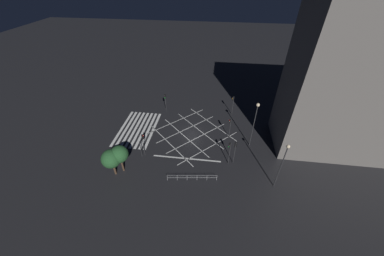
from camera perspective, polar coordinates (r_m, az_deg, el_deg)
name	(u,v)px	position (r m, az deg, el deg)	size (l,w,h in m)	color
ground_plane	(192,133)	(41.57, 0.00, -1.37)	(200.00, 200.00, 0.00)	black
road_markings	(153,131)	(42.76, -10.38, -0.81)	(17.28, 22.98, 0.01)	silver
traffic_light_nw_cross	(233,102)	(46.05, 10.85, 6.87)	(0.36, 0.39, 4.34)	#2D2D30
traffic_light_se_main	(142,141)	(37.05, -13.12, -3.45)	(2.13, 0.36, 3.32)	#2D2D30
traffic_light_median_north	(230,125)	(39.37, 10.06, 0.87)	(0.36, 0.39, 4.16)	#2D2D30
traffic_light_sw_main	(165,99)	(47.18, -7.17, 7.72)	(0.39, 0.36, 3.97)	#2D2D30
traffic_light_se_cross	(143,141)	(35.86, -12.92, -3.34)	(0.36, 0.39, 4.52)	#2D2D30
traffic_light_ne_cross	(230,149)	(34.07, 9.98, -5.56)	(0.36, 0.39, 4.46)	#2D2D30
traffic_light_ne_main	(235,148)	(34.35, 11.42, -5.36)	(0.39, 0.36, 4.45)	#2D2D30
street_lamp_east	(256,116)	(36.50, 16.62, 3.20)	(0.57, 0.57, 8.77)	#2D2D30
street_lamp_west	(283,160)	(31.06, 23.18, -7.77)	(0.48, 0.48, 8.19)	#2D2D30
street_tree_near	(111,159)	(34.03, -20.76, -7.67)	(2.90, 2.90, 4.80)	#473323
street_tree_far	(119,154)	(33.93, -18.83, -6.65)	(2.70, 2.70, 4.97)	#473323
pedestrian_railing	(192,177)	(33.01, 0.00, -12.99)	(1.01, 7.48, 1.05)	#B7B7BC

